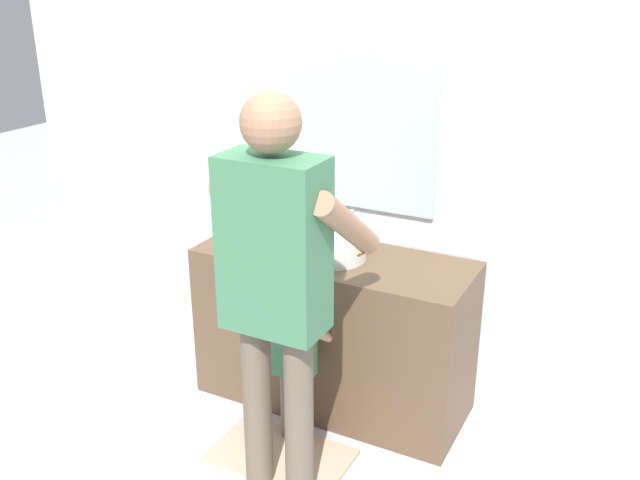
# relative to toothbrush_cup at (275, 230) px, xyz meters

# --- Properties ---
(ground_plane) EXTENTS (14.00, 14.00, 0.00)m
(ground_plane) POSITION_rel_toothbrush_cup_xyz_m (0.37, -0.36, -0.88)
(ground_plane) COLOR silver
(back_wall) EXTENTS (4.40, 0.10, 2.70)m
(back_wall) POSITION_rel_toothbrush_cup_xyz_m (0.37, 0.26, 0.47)
(back_wall) COLOR silver
(back_wall) RESTS_ON ground
(vanity_cabinet) EXTENTS (1.38, 0.54, 0.83)m
(vanity_cabinet) POSITION_rel_toothbrush_cup_xyz_m (0.37, -0.06, -0.47)
(vanity_cabinet) COLOR brown
(vanity_cabinet) RESTS_ON ground
(sink_basin) EXTENTS (0.34, 0.34, 0.11)m
(sink_basin) POSITION_rel_toothbrush_cup_xyz_m (0.37, -0.08, 0.00)
(sink_basin) COLOR silver
(sink_basin) RESTS_ON vanity_cabinet
(faucet) EXTENTS (0.18, 0.14, 0.18)m
(faucet) POSITION_rel_toothbrush_cup_xyz_m (0.37, 0.13, 0.03)
(faucet) COLOR #B7BABF
(faucet) RESTS_ON vanity_cabinet
(toothbrush_cup) EXTENTS (0.07, 0.07, 0.21)m
(toothbrush_cup) POSITION_rel_toothbrush_cup_xyz_m (0.00, 0.00, 0.00)
(toothbrush_cup) COLOR #D86666
(toothbrush_cup) RESTS_ON vanity_cabinet
(bath_mat) EXTENTS (0.64, 0.40, 0.02)m
(bath_mat) POSITION_rel_toothbrush_cup_xyz_m (0.37, -0.61, -0.87)
(bath_mat) COLOR #CCAD8E
(bath_mat) RESTS_ON ground
(child_toddler) EXTENTS (0.25, 0.25, 0.82)m
(child_toddler) POSITION_rel_toothbrush_cup_xyz_m (0.37, -0.46, -0.39)
(child_toddler) COLOR #6B5B4C
(child_toddler) RESTS_ON ground
(adult_parent) EXTENTS (0.54, 0.57, 1.75)m
(adult_parent) POSITION_rel_toothbrush_cup_xyz_m (0.48, -0.77, 0.17)
(adult_parent) COLOR #6B5B4C
(adult_parent) RESTS_ON ground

